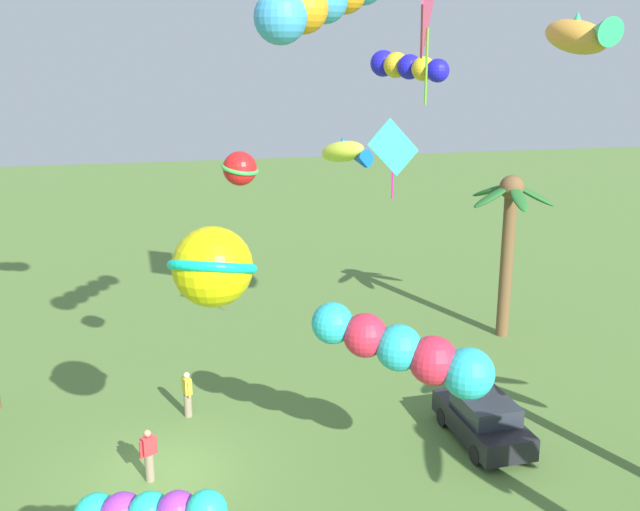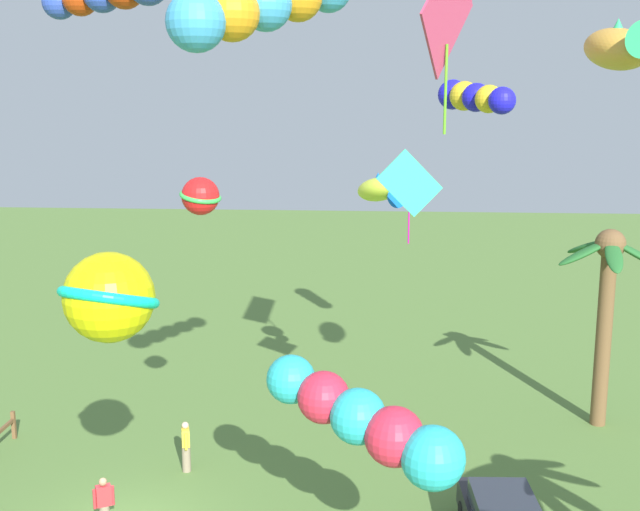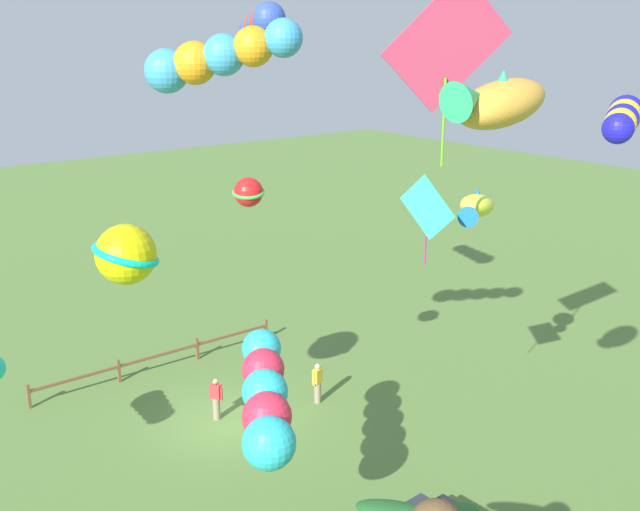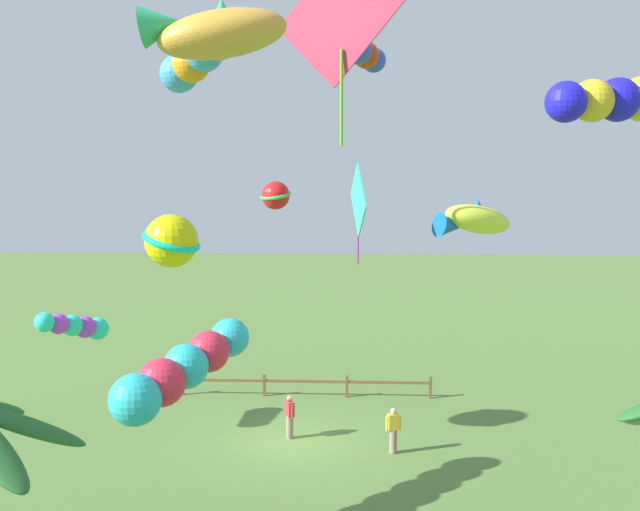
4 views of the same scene
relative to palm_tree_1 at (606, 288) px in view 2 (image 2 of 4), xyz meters
The scene contains 12 objects.
palm_tree_1 is the anchor object (origin of this frame).
spectator_0 17.29m from the palm_tree_1, 60.60° to the right, with size 0.39×0.49×1.59m.
spectator_1 14.72m from the palm_tree_1, 71.15° to the right, with size 0.53×0.32×1.59m.
kite_ball_0 17.78m from the palm_tree_1, 47.06° to the right, with size 2.53×2.54×1.78m.
kite_fish_2 11.59m from the palm_tree_1, 16.75° to the right, with size 2.86×1.40×1.27m.
kite_diamond_3 9.92m from the palm_tree_1, 49.69° to the right, with size 0.39×1.75×2.49m.
kite_diamond_4 12.07m from the palm_tree_1, 44.15° to the right, with size 3.06×1.52×4.70m.
kite_fish_5 8.94m from the palm_tree_1, 69.18° to the right, with size 2.36×1.82×1.05m.
kite_tube_6 13.21m from the palm_tree_1, 36.58° to the right, with size 3.12×4.35×2.14m.
kite_tube_7 7.88m from the palm_tree_1, 86.35° to the right, with size 3.41×2.19×1.11m.
kite_ball_8 15.08m from the palm_tree_1, 54.62° to the right, with size 1.38×1.38×0.89m.
kite_tube_9 16.59m from the palm_tree_1, 44.47° to the right, with size 3.09×3.45×1.89m.
Camera 2 is at (18.52, 6.53, 11.18)m, focal length 44.59 mm.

